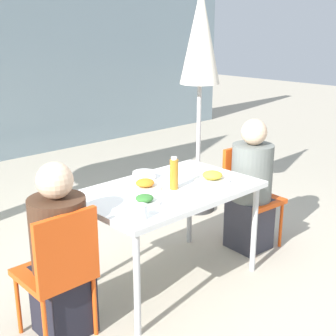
% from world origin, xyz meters
% --- Properties ---
extents(ground_plane, '(24.00, 24.00, 0.00)m').
position_xyz_m(ground_plane, '(0.00, 0.00, 0.00)').
color(ground_plane, '#B2A893').
extents(dining_table, '(1.30, 0.82, 0.75)m').
position_xyz_m(dining_table, '(0.00, 0.00, 0.69)').
color(dining_table, white).
rests_on(dining_table, ground).
extents(chair_left, '(0.40, 0.40, 0.87)m').
position_xyz_m(chair_left, '(-0.95, -0.08, 0.51)').
color(chair_left, '#E54C14').
rests_on(chair_left, ground).
extents(person_left, '(0.34, 0.34, 1.12)m').
position_xyz_m(person_left, '(-0.90, 0.00, 0.53)').
color(person_left, black).
rests_on(person_left, ground).
extents(chair_right, '(0.43, 0.43, 0.87)m').
position_xyz_m(chair_right, '(0.96, 0.00, 0.51)').
color(chair_right, '#E54C14').
rests_on(chair_right, ground).
extents(person_right, '(0.35, 0.35, 1.14)m').
position_xyz_m(person_right, '(0.90, -0.07, 0.54)').
color(person_right, '#383842').
rests_on(person_right, ground).
extents(closed_umbrella, '(0.39, 0.39, 2.24)m').
position_xyz_m(closed_umbrella, '(1.21, 0.84, 1.68)').
color(closed_umbrella, '#333333').
rests_on(closed_umbrella, ground).
extents(plate_0, '(0.21, 0.21, 0.06)m').
position_xyz_m(plate_0, '(-0.32, -0.12, 0.77)').
color(plate_0, white).
rests_on(plate_0, dining_table).
extents(plate_1, '(0.24, 0.24, 0.07)m').
position_xyz_m(plate_1, '(-0.12, 0.11, 0.77)').
color(plate_1, white).
rests_on(plate_1, dining_table).
extents(plate_2, '(0.28, 0.28, 0.07)m').
position_xyz_m(plate_2, '(0.36, -0.11, 0.78)').
color(plate_2, white).
rests_on(plate_2, dining_table).
extents(bottle, '(0.06, 0.06, 0.24)m').
position_xyz_m(bottle, '(0.02, -0.04, 0.86)').
color(bottle, '#B7751E').
rests_on(bottle, dining_table).
extents(drinking_cup, '(0.08, 0.08, 0.09)m').
position_xyz_m(drinking_cup, '(-0.50, -0.29, 0.79)').
color(drinking_cup, white).
rests_on(drinking_cup, dining_table).
extents(salad_bowl, '(0.18, 0.18, 0.05)m').
position_xyz_m(salad_bowl, '(0.02, 0.29, 0.77)').
color(salad_bowl, white).
rests_on(salad_bowl, dining_table).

